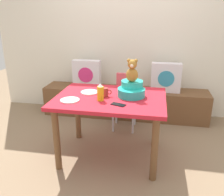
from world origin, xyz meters
TOP-DOWN VIEW (x-y plane):
  - ground_plane at (0.00, 0.00)m, footprint 8.00×8.00m
  - back_wall at (0.00, 1.46)m, footprint 4.40×0.10m
  - window_bench at (0.00, 1.19)m, footprint 2.60×0.44m
  - pillow_floral_left at (-0.61, 1.17)m, footprint 0.44×0.15m
  - pillow_floral_right at (0.63, 1.17)m, footprint 0.44×0.15m
  - book_stack at (-0.02, 1.19)m, footprint 0.20×0.14m
  - dining_table at (0.00, 0.00)m, footprint 1.19×0.88m
  - highchair at (0.06, 0.75)m, footprint 0.34×0.47m
  - infant_seat_teal at (0.22, 0.08)m, footprint 0.30×0.33m
  - teddy_bear at (0.22, 0.08)m, footprint 0.13×0.12m
  - ketchup_bottle at (-0.08, -0.13)m, footprint 0.07×0.07m
  - coffee_mug at (-0.06, 0.01)m, footprint 0.12×0.08m
  - dinner_plate_near at (-0.39, -0.20)m, footprint 0.20×0.20m
  - dinner_plate_far at (-0.26, 0.09)m, footprint 0.20×0.20m
  - cell_phone at (0.12, -0.22)m, footprint 0.16×0.11m

SIDE VIEW (x-z plane):
  - ground_plane at x=0.00m, z-range 0.00..0.00m
  - window_bench at x=0.00m, z-range 0.00..0.46m
  - book_stack at x=-0.02m, z-range 0.46..0.55m
  - highchair at x=0.06m, z-range 0.13..0.92m
  - dining_table at x=0.00m, z-range 0.26..1.00m
  - pillow_floral_left at x=-0.61m, z-range 0.46..0.90m
  - pillow_floral_right at x=0.63m, z-range 0.46..0.90m
  - cell_phone at x=0.12m, z-range 0.74..0.75m
  - dinner_plate_near at x=-0.39m, z-range 0.74..0.75m
  - dinner_plate_far at x=-0.26m, z-range 0.74..0.75m
  - coffee_mug at x=-0.06m, z-range 0.74..0.84m
  - infant_seat_teal at x=0.22m, z-range 0.73..0.89m
  - ketchup_bottle at x=-0.08m, z-range 0.73..0.92m
  - teddy_bear at x=0.22m, z-range 0.89..1.14m
  - back_wall at x=0.00m, z-range 0.00..2.60m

